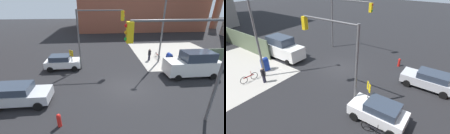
% 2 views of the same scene
% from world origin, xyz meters
% --- Properties ---
extents(ground_plane, '(120.00, 120.00, 0.00)m').
position_xyz_m(ground_plane, '(0.00, 0.00, 0.00)').
color(ground_plane, black).
extents(sidewalk_corner, '(12.00, 12.00, 0.01)m').
position_xyz_m(sidewalk_corner, '(9.00, 9.00, 0.01)').
color(sidewalk_corner, '#ADA89E').
rests_on(sidewalk_corner, ground).
extents(traffic_signal_nw_corner, '(5.03, 0.36, 6.50)m').
position_xyz_m(traffic_signal_nw_corner, '(-2.60, 4.50, 4.60)').
color(traffic_signal_nw_corner, '#59595B').
rests_on(traffic_signal_nw_corner, ground).
extents(traffic_signal_se_corner, '(5.74, 0.36, 6.50)m').
position_xyz_m(traffic_signal_se_corner, '(2.30, -4.50, 4.65)').
color(traffic_signal_se_corner, '#59595B').
rests_on(traffic_signal_se_corner, ground).
extents(street_lamp_corner, '(1.76, 2.24, 8.00)m').
position_xyz_m(street_lamp_corner, '(4.99, 5.50, 4.70)').
color(street_lamp_corner, slate).
rests_on(street_lamp_corner, ground).
extents(warning_sign_two_way, '(0.48, 0.48, 2.40)m').
position_xyz_m(warning_sign_two_way, '(-5.40, 4.17, 1.64)').
color(warning_sign_two_way, '#4C4C4C').
rests_on(warning_sign_two_way, ground).
extents(mailbox_blue, '(0.56, 0.64, 1.43)m').
position_xyz_m(mailbox_blue, '(6.20, 5.00, 0.76)').
color(mailbox_blue, navy).
rests_on(mailbox_blue, ground).
extents(fire_hydrant, '(0.26, 0.26, 0.94)m').
position_xyz_m(fire_hydrant, '(-5.00, -4.20, 0.49)').
color(fire_hydrant, red).
rests_on(fire_hydrant, ground).
extents(sedan_white, '(3.89, 2.02, 1.62)m').
position_xyz_m(sedan_white, '(-6.58, 4.78, 0.84)').
color(sedan_white, white).
rests_on(sedan_white, ground).
extents(coupe_silver, '(4.39, 2.02, 1.62)m').
position_xyz_m(coupe_silver, '(-8.47, -1.61, 0.84)').
color(coupe_silver, '#B7BABF').
rests_on(coupe_silver, ground).
extents(van_white_delivery, '(5.40, 2.32, 2.62)m').
position_xyz_m(van_white_delivery, '(7.20, 1.80, 1.28)').
color(van_white_delivery, white).
rests_on(van_white_delivery, ground).
extents(pedestrian_crossing, '(0.36, 0.36, 1.56)m').
position_xyz_m(pedestrian_crossing, '(4.20, 6.50, 0.80)').
color(pedestrian_crossing, black).
rests_on(pedestrian_crossing, ground).
extents(bicycle_leaning_on_fence, '(0.05, 1.75, 0.97)m').
position_xyz_m(bicycle_leaning_on_fence, '(5.60, 7.20, 0.35)').
color(bicycle_leaning_on_fence, black).
rests_on(bicycle_leaning_on_fence, ground).
extents(bicycle_at_crosswalk, '(1.75, 0.05, 0.97)m').
position_xyz_m(bicycle_at_crosswalk, '(-6.80, 6.00, 0.35)').
color(bicycle_at_crosswalk, black).
rests_on(bicycle_at_crosswalk, ground).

